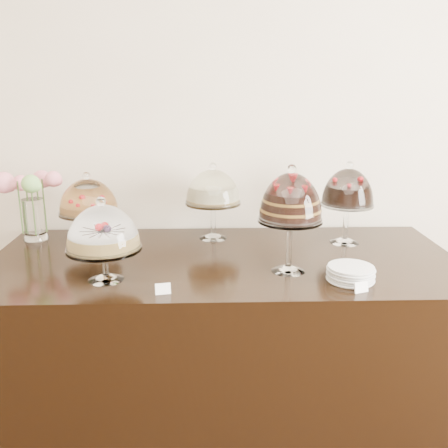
{
  "coord_description": "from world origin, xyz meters",
  "views": [
    {
      "loc": [
        -0.19,
        0.23,
        1.69
      ],
      "look_at": [
        -0.12,
        2.4,
        1.08
      ],
      "focal_mm": 40.0,
      "sensor_mm": 36.0,
      "label": 1
    }
  ],
  "objects_px": {
    "cake_stand_sugar_sponge": "(103,232)",
    "plate_stack": "(351,273)",
    "cake_stand_fruit_tart": "(88,200)",
    "cake_stand_choco_layer": "(291,202)",
    "display_counter": "(224,343)",
    "cake_stand_cheesecake": "(213,190)",
    "cake_stand_dark_choco": "(348,191)",
    "flower_vase": "(30,197)"
  },
  "relations": [
    {
      "from": "cake_stand_sugar_sponge",
      "to": "plate_stack",
      "type": "xyz_separation_m",
      "value": [
        1.02,
        -0.04,
        -0.18
      ]
    },
    {
      "from": "cake_stand_fruit_tart",
      "to": "cake_stand_choco_layer",
      "type": "bearing_deg",
      "value": -24.6
    },
    {
      "from": "display_counter",
      "to": "plate_stack",
      "type": "relative_size",
      "value": 11.34
    },
    {
      "from": "cake_stand_sugar_sponge",
      "to": "cake_stand_cheesecake",
      "type": "bearing_deg",
      "value": 51.44
    },
    {
      "from": "cake_stand_dark_choco",
      "to": "cake_stand_fruit_tart",
      "type": "distance_m",
      "value": 1.31
    },
    {
      "from": "flower_vase",
      "to": "cake_stand_fruit_tart",
      "type": "bearing_deg",
      "value": -10.36
    },
    {
      "from": "cake_stand_sugar_sponge",
      "to": "cake_stand_cheesecake",
      "type": "height_order",
      "value": "cake_stand_cheesecake"
    },
    {
      "from": "cake_stand_cheesecake",
      "to": "plate_stack",
      "type": "relative_size",
      "value": 2.08
    },
    {
      "from": "cake_stand_choco_layer",
      "to": "cake_stand_dark_choco",
      "type": "relative_size",
      "value": 1.12
    },
    {
      "from": "display_counter",
      "to": "cake_stand_choco_layer",
      "type": "height_order",
      "value": "cake_stand_choco_layer"
    },
    {
      "from": "display_counter",
      "to": "cake_stand_cheesecake",
      "type": "bearing_deg",
      "value": 98.32
    },
    {
      "from": "cake_stand_sugar_sponge",
      "to": "cake_stand_choco_layer",
      "type": "height_order",
      "value": "cake_stand_choco_layer"
    },
    {
      "from": "cake_stand_choco_layer",
      "to": "plate_stack",
      "type": "bearing_deg",
      "value": -25.95
    },
    {
      "from": "flower_vase",
      "to": "plate_stack",
      "type": "bearing_deg",
      "value": -22.08
    },
    {
      "from": "display_counter",
      "to": "cake_stand_choco_layer",
      "type": "bearing_deg",
      "value": -32.95
    },
    {
      "from": "cake_stand_sugar_sponge",
      "to": "flower_vase",
      "type": "distance_m",
      "value": 0.75
    },
    {
      "from": "cake_stand_fruit_tart",
      "to": "plate_stack",
      "type": "distance_m",
      "value": 1.34
    },
    {
      "from": "cake_stand_dark_choco",
      "to": "cake_stand_cheesecake",
      "type": "bearing_deg",
      "value": 171.71
    },
    {
      "from": "cake_stand_sugar_sponge",
      "to": "plate_stack",
      "type": "height_order",
      "value": "cake_stand_sugar_sponge"
    },
    {
      "from": "cake_stand_dark_choco",
      "to": "plate_stack",
      "type": "height_order",
      "value": "cake_stand_dark_choco"
    },
    {
      "from": "cake_stand_dark_choco",
      "to": "plate_stack",
      "type": "distance_m",
      "value": 0.58
    },
    {
      "from": "cake_stand_cheesecake",
      "to": "plate_stack",
      "type": "bearing_deg",
      "value": -47.23
    },
    {
      "from": "display_counter",
      "to": "cake_stand_choco_layer",
      "type": "relative_size",
      "value": 4.66
    },
    {
      "from": "flower_vase",
      "to": "plate_stack",
      "type": "height_order",
      "value": "flower_vase"
    },
    {
      "from": "flower_vase",
      "to": "plate_stack",
      "type": "distance_m",
      "value": 1.64
    },
    {
      "from": "cake_stand_dark_choco",
      "to": "flower_vase",
      "type": "bearing_deg",
      "value": 176.5
    },
    {
      "from": "cake_stand_sugar_sponge",
      "to": "cake_stand_dark_choco",
      "type": "relative_size",
      "value": 0.85
    },
    {
      "from": "cake_stand_sugar_sponge",
      "to": "plate_stack",
      "type": "distance_m",
      "value": 1.04
    },
    {
      "from": "cake_stand_sugar_sponge",
      "to": "cake_stand_dark_choco",
      "type": "height_order",
      "value": "cake_stand_dark_choco"
    },
    {
      "from": "cake_stand_choco_layer",
      "to": "flower_vase",
      "type": "relative_size",
      "value": 1.27
    },
    {
      "from": "cake_stand_sugar_sponge",
      "to": "cake_stand_fruit_tart",
      "type": "height_order",
      "value": "cake_stand_fruit_tart"
    },
    {
      "from": "cake_stand_cheesecake",
      "to": "cake_stand_fruit_tart",
      "type": "xyz_separation_m",
      "value": [
        -0.63,
        -0.06,
        -0.03
      ]
    },
    {
      "from": "cake_stand_sugar_sponge",
      "to": "cake_stand_choco_layer",
      "type": "xyz_separation_m",
      "value": [
        0.78,
        0.08,
        0.1
      ]
    },
    {
      "from": "plate_stack",
      "to": "display_counter",
      "type": "bearing_deg",
      "value": 150.19
    },
    {
      "from": "display_counter",
      "to": "cake_stand_dark_choco",
      "type": "relative_size",
      "value": 5.22
    },
    {
      "from": "cake_stand_sugar_sponge",
      "to": "plate_stack",
      "type": "relative_size",
      "value": 1.84
    },
    {
      "from": "plate_stack",
      "to": "cake_stand_fruit_tart",
      "type": "bearing_deg",
      "value": 155.13
    },
    {
      "from": "cake_stand_sugar_sponge",
      "to": "flower_vase",
      "type": "relative_size",
      "value": 0.96
    },
    {
      "from": "cake_stand_dark_choco",
      "to": "cake_stand_fruit_tart",
      "type": "bearing_deg",
      "value": 178.16
    },
    {
      "from": "cake_stand_dark_choco",
      "to": "cake_stand_fruit_tart",
      "type": "relative_size",
      "value": 1.14
    },
    {
      "from": "cake_stand_sugar_sponge",
      "to": "plate_stack",
      "type": "bearing_deg",
      "value": -2.28
    },
    {
      "from": "cake_stand_sugar_sponge",
      "to": "cake_stand_fruit_tart",
      "type": "relative_size",
      "value": 0.97
    }
  ]
}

